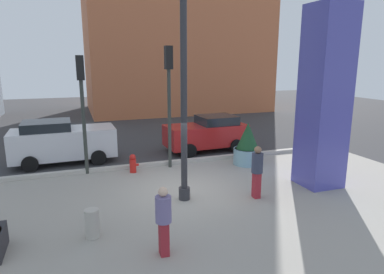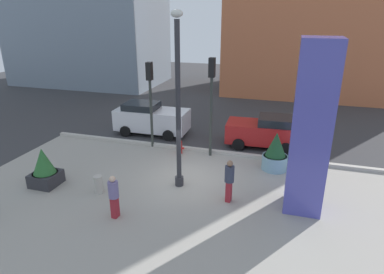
% 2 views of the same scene
% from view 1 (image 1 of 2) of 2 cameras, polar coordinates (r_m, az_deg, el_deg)
% --- Properties ---
extents(ground_plane, '(60.00, 60.00, 0.00)m').
position_cam_1_polar(ground_plane, '(15.35, -5.72, -3.80)').
color(ground_plane, '#38383A').
extents(plaza_pavement, '(18.00, 10.00, 0.02)m').
position_cam_1_polar(plaza_pavement, '(9.98, 2.83, -13.00)').
color(plaza_pavement, '#9E998E').
rests_on(plaza_pavement, ground_plane).
extents(curb_strip, '(18.00, 0.24, 0.16)m').
position_cam_1_polar(curb_strip, '(14.51, -4.88, -4.42)').
color(curb_strip, '#B7B2A8').
rests_on(curb_strip, ground_plane).
extents(lamp_post, '(0.44, 0.44, 6.97)m').
position_cam_1_polar(lamp_post, '(10.19, -1.39, 7.46)').
color(lamp_post, '#2D2D33').
rests_on(lamp_post, ground_plane).
extents(art_pillar_blue, '(1.30, 1.30, 6.15)m').
position_cam_1_polar(art_pillar_blue, '(12.41, 21.32, 6.03)').
color(art_pillar_blue, '#4C4CAD').
rests_on(art_pillar_blue, ground_plane).
extents(potted_plant_near_left, '(1.17, 1.17, 1.81)m').
position_cam_1_polar(potted_plant_near_left, '(14.59, 9.30, -1.49)').
color(potted_plant_near_left, '#7AA8B7').
rests_on(potted_plant_near_left, ground_plane).
extents(fire_hydrant, '(0.36, 0.26, 0.75)m').
position_cam_1_polar(fire_hydrant, '(13.63, -9.89, -4.41)').
color(fire_hydrant, red).
rests_on(fire_hydrant, ground_plane).
extents(concrete_bollard, '(0.36, 0.36, 0.75)m').
position_cam_1_polar(concrete_bollard, '(9.02, -16.43, -13.80)').
color(concrete_bollard, '#B2ADA3').
rests_on(concrete_bollard, ground_plane).
extents(traffic_light_far_side, '(0.28, 0.42, 4.53)m').
position_cam_1_polar(traffic_light_far_side, '(13.43, -18.00, 6.63)').
color(traffic_light_far_side, '#333833').
rests_on(traffic_light_far_side, ground_plane).
extents(traffic_light_corner, '(0.28, 0.42, 4.91)m').
position_cam_1_polar(traffic_light_corner, '(13.62, -3.90, 8.25)').
color(traffic_light_corner, '#333833').
rests_on(traffic_light_corner, ground_plane).
extents(car_curb_west, '(4.00, 2.17, 1.70)m').
position_cam_1_polar(car_curb_west, '(16.72, 2.55, 0.64)').
color(car_curb_west, red).
rests_on(car_curb_west, ground_plane).
extents(car_far_lane, '(4.32, 2.12, 1.86)m').
position_cam_1_polar(car_far_lane, '(15.68, -20.96, -0.68)').
color(car_far_lane, silver).
rests_on(car_far_lane, ground_plane).
extents(pedestrian_crossing, '(0.38, 0.38, 1.63)m').
position_cam_1_polar(pedestrian_crossing, '(7.78, -4.81, -13.39)').
color(pedestrian_crossing, maroon).
rests_on(pedestrian_crossing, ground_plane).
extents(pedestrian_on_sidewalk, '(0.39, 0.39, 1.72)m').
position_cam_1_polar(pedestrian_on_sidewalk, '(11.01, 10.88, -5.38)').
color(pedestrian_on_sidewalk, maroon).
rests_on(pedestrian_on_sidewalk, ground_plane).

